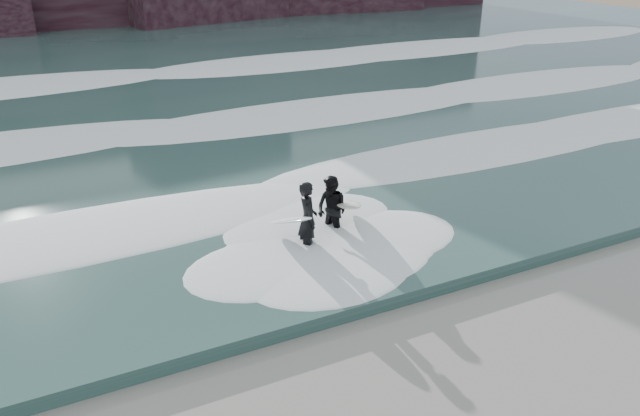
# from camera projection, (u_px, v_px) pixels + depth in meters

# --- Properties ---
(sea) EXTENTS (90.00, 52.00, 0.30)m
(sea) POSITION_uv_depth(u_px,v_px,m) (114.00, 64.00, 32.83)
(sea) COLOR #2B4945
(sea) RESTS_ON ground
(foam_near) EXTENTS (60.00, 3.20, 0.20)m
(foam_near) POSITION_uv_depth(u_px,v_px,m) (245.00, 190.00, 16.40)
(foam_near) COLOR white
(foam_near) RESTS_ON sea
(foam_mid) EXTENTS (60.00, 4.00, 0.24)m
(foam_mid) POSITION_uv_depth(u_px,v_px,m) (177.00, 122.00, 22.11)
(foam_mid) COLOR white
(foam_mid) RESTS_ON sea
(foam_far) EXTENTS (60.00, 4.80, 0.30)m
(foam_far) POSITION_uv_depth(u_px,v_px,m) (128.00, 73.00, 29.44)
(foam_far) COLOR white
(foam_far) RESTS_ON sea
(surfer_left) EXTENTS (0.98, 1.81, 1.76)m
(surfer_left) POSITION_uv_depth(u_px,v_px,m) (305.00, 219.00, 13.63)
(surfer_left) COLOR black
(surfer_left) RESTS_ON ground
(surfer_right) EXTENTS (1.51, 2.11, 1.60)m
(surfer_right) POSITION_uv_depth(u_px,v_px,m) (334.00, 209.00, 14.32)
(surfer_right) COLOR black
(surfer_right) RESTS_ON ground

